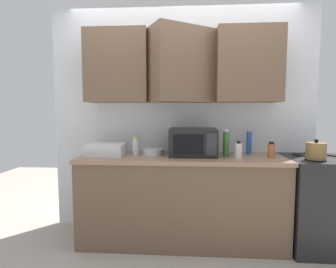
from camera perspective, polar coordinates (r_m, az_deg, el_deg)
wall_back_with_cabinets at (r=2.82m, az=3.10°, el=9.44°), size 2.94×0.62×2.60m
counter_run at (r=2.74m, az=2.93°, el=-14.19°), size 2.07×0.63×0.90m
stove_range at (r=3.05m, az=31.44°, el=-12.89°), size 0.76×0.64×0.91m
kettle at (r=2.74m, az=30.16°, el=-3.27°), size 0.17×0.17×0.19m
microwave at (r=2.63m, az=5.53°, el=-1.81°), size 0.48×0.37×0.28m
dish_rack at (r=2.74m, az=-13.62°, el=-3.35°), size 0.38×0.30×0.12m
bottle_white_jar at (r=2.59m, az=15.46°, el=-3.53°), size 0.07×0.07×0.17m
bottle_clear_tall at (r=2.68m, az=-7.26°, el=-2.81°), size 0.06×0.06×0.19m
bottle_spice_jar at (r=2.70m, az=22.06°, el=-3.38°), size 0.07×0.07×0.16m
bottle_blue_cleaner at (r=2.85m, az=17.65°, el=-1.84°), size 0.06×0.06×0.26m
bottle_green_oil at (r=2.62m, az=12.84°, el=-2.14°), size 0.06×0.06×0.28m
bowl_ceramic_small at (r=2.72m, az=-3.35°, el=-3.93°), size 0.21×0.21×0.06m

